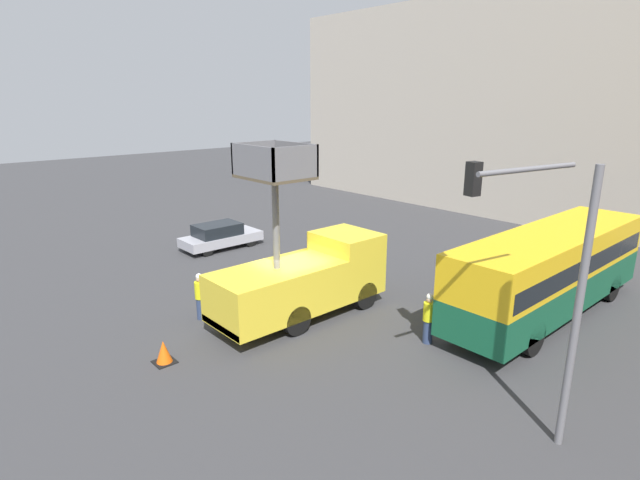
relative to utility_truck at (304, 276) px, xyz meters
name	(u,v)px	position (x,y,z in m)	size (l,w,h in m)	color
ground_plane	(290,313)	(-0.50, -0.31, -1.57)	(120.00, 120.00, 0.00)	#38383A
building_backdrop_far	(583,107)	(-0.50, 24.64, 5.79)	(44.00, 10.00, 14.72)	#BCB2A3
utility_truck	(304,276)	(0.00, 0.00, 0.00)	(2.42, 6.88, 6.51)	yellow
city_bus	(550,267)	(6.04, 6.85, 0.35)	(2.58, 10.88, 3.25)	#145638
traffic_light_pole	(539,252)	(8.52, 0.07, 2.89)	(3.54, 3.29, 6.65)	slate
road_worker_near_truck	(200,296)	(-2.32, -3.09, -0.68)	(0.38, 0.38, 1.79)	navy
road_worker_directing	(429,318)	(4.45, 1.66, -0.69)	(0.38, 0.38, 1.78)	navy
traffic_cone_near_truck	(164,352)	(-0.19, -5.55, -1.23)	(0.64, 0.64, 0.73)	black
parked_car_curbside	(220,236)	(-9.83, 2.21, -0.86)	(1.83, 4.35, 1.39)	#A8A8B2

